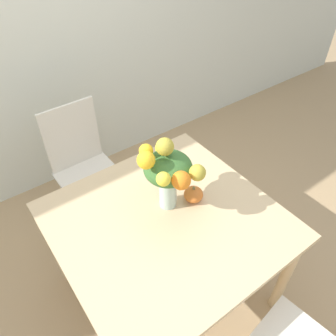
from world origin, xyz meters
TOP-DOWN VIEW (x-y plane):
  - ground_plane at (0.00, 0.00)m, footprint 12.00×12.00m
  - wall_back at (0.00, 1.52)m, footprint 8.00×0.06m
  - dining_table at (0.00, 0.00)m, footprint 1.13×1.10m
  - flower_vase at (0.06, 0.08)m, footprint 0.29×0.34m
  - pumpkin at (0.20, 0.03)m, footprint 0.11×0.11m
  - dining_chair_near_window at (-0.08, 0.90)m, footprint 0.43×0.43m

SIDE VIEW (x-z plane):
  - ground_plane at x=0.00m, z-range 0.00..0.00m
  - dining_chair_near_window at x=-0.08m, z-range 0.02..0.98m
  - dining_table at x=0.00m, z-range 0.28..1.02m
  - pumpkin at x=0.20m, z-range 0.74..0.83m
  - flower_vase at x=0.06m, z-range 0.78..1.22m
  - wall_back at x=0.00m, z-range 0.00..2.70m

